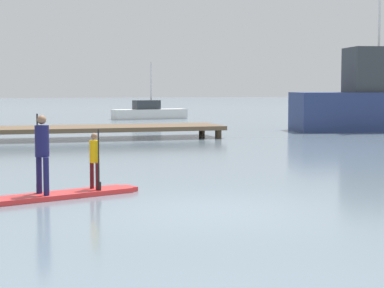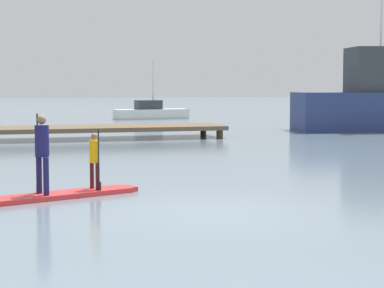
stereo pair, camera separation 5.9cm
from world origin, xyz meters
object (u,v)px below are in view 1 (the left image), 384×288
(paddleboard_near, at_px, (58,195))
(motor_boat_small_navy, at_px, (149,112))
(paddler_adult, at_px, (42,149))
(paddler_child_solo, at_px, (95,158))

(paddleboard_near, bearing_deg, motor_boat_small_navy, 73.82)
(paddler_adult, relative_size, motor_boat_small_navy, 0.30)
(paddleboard_near, xyz_separation_m, paddler_child_solo, (0.80, 0.28, 0.71))
(paddler_adult, xyz_separation_m, motor_boat_small_navy, (9.56, 31.99, -0.53))
(paddleboard_near, height_order, motor_boat_small_navy, motor_boat_small_navy)
(paddler_child_solo, relative_size, motor_boat_small_navy, 0.24)
(paddleboard_near, distance_m, paddler_adult, 1.01)
(motor_boat_small_navy, bearing_deg, paddler_adult, -106.63)
(paddler_child_solo, distance_m, motor_boat_small_navy, 32.71)
(motor_boat_small_navy, bearing_deg, paddler_child_solo, -104.97)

